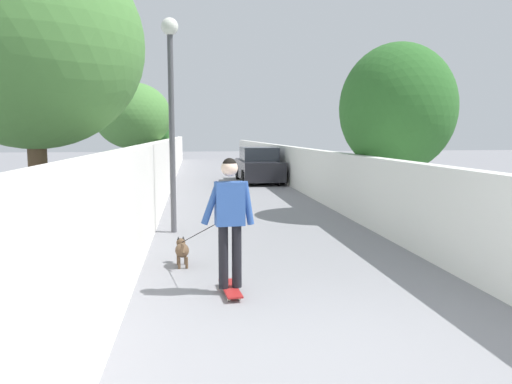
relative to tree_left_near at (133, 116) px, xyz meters
name	(u,v)px	position (x,y,z in m)	size (l,w,h in m)	color
ground_plane	(234,190)	(1.00, -3.57, -2.74)	(80.00, 80.00, 0.00)	gray
wall_left	(163,169)	(-1.00, -1.05, -1.78)	(48.00, 0.30, 1.90)	silver
fence_right	(311,172)	(-1.00, -6.09, -1.93)	(48.00, 0.30, 1.61)	silver
tree_left_near	(133,116)	(0.00, 0.00, 0.00)	(2.63, 2.63, 3.90)	#473523
tree_left_mid	(151,124)	(6.00, -0.09, -0.15)	(2.22, 2.22, 3.79)	brown
tree_left_far	(31,44)	(-10.00, 0.17, 0.63)	(3.10, 3.10, 4.85)	brown
tree_right_distant	(397,109)	(-5.50, -7.18, 0.02)	(2.91, 2.91, 4.40)	brown
lamp_post	(171,89)	(-6.79, -1.60, 0.34)	(0.36, 0.36, 4.52)	#4C4C51
skateboard	(230,289)	(-10.99, -2.51, -2.67)	(0.82, 0.28, 0.08)	maroon
person_skateboarder	(230,212)	(-10.99, -2.51, -1.63)	(0.26, 0.71, 1.74)	black
dog	(182,250)	(-9.55, -1.84, -2.46)	(1.74, 0.80, 1.06)	brown
car_near	(259,166)	(3.85, -4.94, -2.02)	(4.28, 1.80, 1.54)	black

